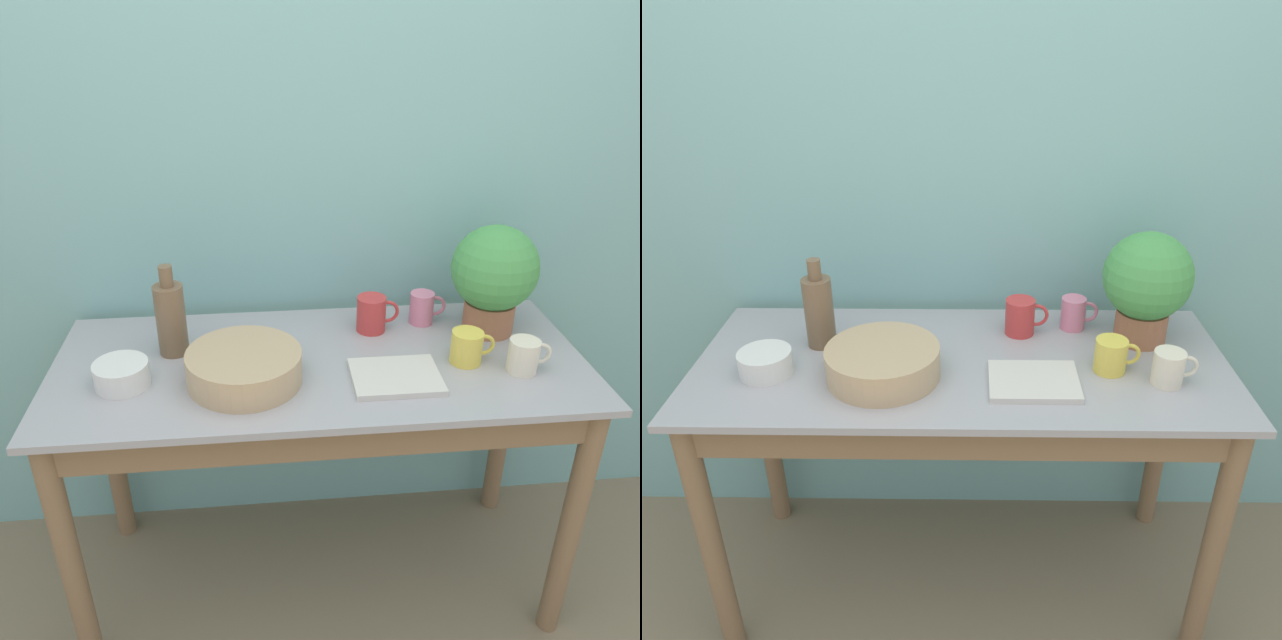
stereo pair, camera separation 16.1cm
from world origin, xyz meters
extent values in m
cube|color=#7AB2B2|center=(0.00, 0.66, 1.20)|extent=(6.00, 0.05, 2.40)
cylinder|color=#846647|center=(-0.66, 0.05, 0.40)|extent=(0.06, 0.06, 0.79)
cylinder|color=#846647|center=(0.66, 0.05, 0.40)|extent=(0.06, 0.06, 0.79)
cylinder|color=#846647|center=(-0.66, 0.56, 0.40)|extent=(0.06, 0.06, 0.79)
cylinder|color=#846647|center=(0.66, 0.56, 0.40)|extent=(0.06, 0.06, 0.79)
cube|color=#846647|center=(0.00, 0.05, 0.74)|extent=(1.32, 0.02, 0.10)
cube|color=#9E9EA3|center=(0.00, 0.30, 0.80)|extent=(1.42, 0.61, 0.02)
cylinder|color=#A36647|center=(0.50, 0.42, 0.86)|extent=(0.14, 0.14, 0.09)
sphere|color=#47994C|center=(0.50, 0.42, 1.01)|extent=(0.24, 0.24, 0.24)
cylinder|color=tan|center=(-0.20, 0.22, 0.85)|extent=(0.29, 0.29, 0.08)
cylinder|color=brown|center=(-0.39, 0.38, 0.91)|extent=(0.08, 0.08, 0.20)
cylinder|color=brown|center=(-0.39, 0.38, 1.04)|extent=(0.04, 0.04, 0.06)
cylinder|color=beige|center=(0.51, 0.20, 0.86)|extent=(0.08, 0.08, 0.09)
torus|color=beige|center=(0.56, 0.20, 0.86)|extent=(0.06, 0.01, 0.06)
cylinder|color=#C63838|center=(0.16, 0.46, 0.87)|extent=(0.08, 0.08, 0.10)
torus|color=#C63838|center=(0.21, 0.46, 0.87)|extent=(0.07, 0.01, 0.07)
cylinder|color=#E5CC4C|center=(0.38, 0.26, 0.86)|extent=(0.08, 0.08, 0.09)
torus|color=#E5CC4C|center=(0.43, 0.26, 0.86)|extent=(0.06, 0.01, 0.06)
cylinder|color=pink|center=(0.32, 0.49, 0.86)|extent=(0.07, 0.07, 0.10)
torus|color=pink|center=(0.36, 0.49, 0.87)|extent=(0.06, 0.01, 0.06)
cylinder|color=silver|center=(-0.50, 0.23, 0.84)|extent=(0.14, 0.14, 0.06)
cube|color=beige|center=(0.18, 0.19, 0.82)|extent=(0.23, 0.18, 0.02)
camera|label=1|loc=(-0.14, -1.12, 1.68)|focal=35.00mm
camera|label=2|loc=(0.02, -1.13, 1.68)|focal=35.00mm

